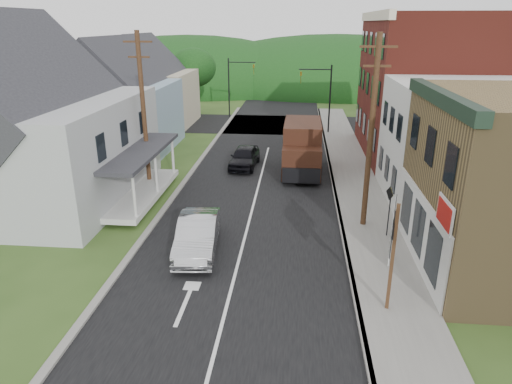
% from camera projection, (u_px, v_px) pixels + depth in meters
% --- Properties ---
extents(ground, '(120.00, 120.00, 0.00)m').
position_uv_depth(ground, '(240.00, 255.00, 19.51)').
color(ground, '#2D4719').
rests_on(ground, ground).
extents(road, '(9.00, 90.00, 0.02)m').
position_uv_depth(road, '(260.00, 180.00, 28.85)').
color(road, black).
rests_on(road, ground).
extents(cross_road, '(60.00, 9.00, 0.02)m').
position_uv_depth(cross_road, '(275.00, 124.00, 44.71)').
color(cross_road, black).
rests_on(cross_road, ground).
extents(sidewalk_right, '(2.80, 55.00, 0.15)m').
position_uv_depth(sidewalk_right, '(358.00, 193.00, 26.44)').
color(sidewalk_right, slate).
rests_on(sidewalk_right, ground).
extents(curb_right, '(0.20, 55.00, 0.15)m').
position_uv_depth(curb_right, '(335.00, 192.00, 26.56)').
color(curb_right, slate).
rests_on(curb_right, ground).
extents(curb_left, '(0.30, 55.00, 0.12)m').
position_uv_depth(curb_left, '(180.00, 188.00, 27.36)').
color(curb_left, slate).
rests_on(curb_left, ground).
extents(storefront_white, '(8.00, 7.00, 6.50)m').
position_uv_depth(storefront_white, '(466.00, 144.00, 24.40)').
color(storefront_white, silver).
rests_on(storefront_white, ground).
extents(storefront_red, '(8.00, 12.00, 10.00)m').
position_uv_depth(storefront_red, '(425.00, 88.00, 32.66)').
color(storefront_red, maroon).
rests_on(storefront_red, ground).
extents(house_gray, '(10.20, 12.24, 8.35)m').
position_uv_depth(house_gray, '(33.00, 123.00, 24.68)').
color(house_gray, '#A6A9AB').
rests_on(house_gray, ground).
extents(house_blue, '(7.14, 8.16, 7.28)m').
position_uv_depth(house_blue, '(126.00, 101.00, 35.05)').
color(house_blue, '#8097AE').
rests_on(house_blue, ground).
extents(house_cream, '(7.14, 8.16, 7.28)m').
position_uv_depth(house_cream, '(154.00, 86.00, 43.50)').
color(house_cream, '#BEB294').
rests_on(house_cream, ground).
extents(utility_pole_right, '(1.60, 0.26, 9.00)m').
position_uv_depth(utility_pole_right, '(371.00, 133.00, 20.67)').
color(utility_pole_right, '#472D19').
rests_on(utility_pole_right, ground).
extents(utility_pole_left, '(1.60, 0.26, 9.00)m').
position_uv_depth(utility_pole_left, '(144.00, 111.00, 25.92)').
color(utility_pole_left, '#472D19').
rests_on(utility_pole_left, ground).
extents(traffic_signal_right, '(2.87, 0.20, 6.00)m').
position_uv_depth(traffic_signal_right, '(322.00, 91.00, 39.76)').
color(traffic_signal_right, black).
rests_on(traffic_signal_right, ground).
extents(traffic_signal_left, '(2.87, 0.20, 6.00)m').
position_uv_depth(traffic_signal_left, '(235.00, 81.00, 47.05)').
color(traffic_signal_left, black).
rests_on(traffic_signal_left, ground).
extents(tree_left_b, '(4.80, 4.80, 6.94)m').
position_uv_depth(tree_left_b, '(10.00, 94.00, 30.49)').
color(tree_left_b, '#382616').
rests_on(tree_left_b, ground).
extents(tree_left_c, '(5.80, 5.80, 8.41)m').
position_uv_depth(tree_left_c, '(42.00, 67.00, 37.77)').
color(tree_left_c, '#382616').
rests_on(tree_left_c, ground).
extents(tree_left_d, '(4.80, 4.80, 6.94)m').
position_uv_depth(tree_left_d, '(193.00, 68.00, 48.47)').
color(tree_left_d, '#382616').
rests_on(tree_left_d, ground).
extents(forested_ridge, '(90.00, 30.00, 16.00)m').
position_uv_depth(forested_ridge, '(284.00, 87.00, 70.85)').
color(forested_ridge, black).
rests_on(forested_ridge, ground).
extents(silver_sedan, '(2.08, 4.84, 1.55)m').
position_uv_depth(silver_sedan, '(198.00, 235.00, 19.60)').
color(silver_sedan, '#B7B8BC').
rests_on(silver_sedan, ground).
extents(dark_sedan, '(2.00, 4.34, 1.44)m').
position_uv_depth(dark_sedan, '(244.00, 157.00, 31.21)').
color(dark_sedan, black).
rests_on(dark_sedan, ground).
extents(delivery_van, '(2.51, 5.94, 3.31)m').
position_uv_depth(delivery_van, '(302.00, 148.00, 29.75)').
color(delivery_van, black).
rests_on(delivery_van, ground).
extents(route_sign_cluster, '(0.58, 2.16, 3.85)m').
position_uv_depth(route_sign_cluster, '(393.00, 242.00, 14.83)').
color(route_sign_cluster, '#472D19').
rests_on(route_sign_cluster, sidewalk_right).
extents(warning_sign, '(0.21, 0.64, 2.40)m').
position_uv_depth(warning_sign, '(389.00, 204.00, 20.49)').
color(warning_sign, black).
rests_on(warning_sign, sidewalk_right).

